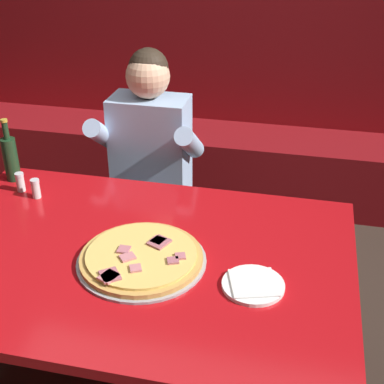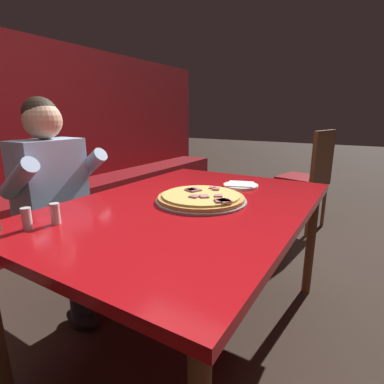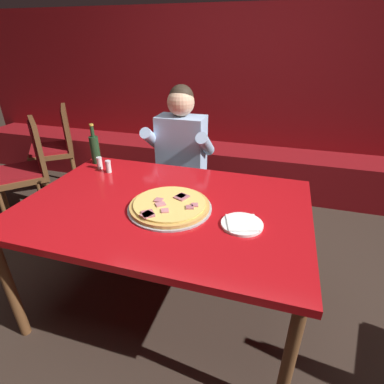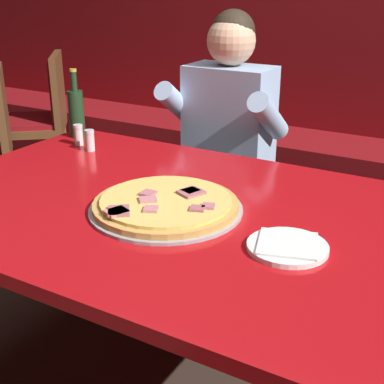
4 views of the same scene
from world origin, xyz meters
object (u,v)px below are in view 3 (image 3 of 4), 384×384
at_px(plate_white_paper, 242,224).
at_px(dining_chair_by_booth, 27,165).
at_px(main_dining_table, 165,213).
at_px(pizza, 170,206).
at_px(shaker_parmesan, 108,167).
at_px(shaker_red_pepper_flakes, 100,164).
at_px(diner_seated_blue_shirt, 178,160).
at_px(beer_bottle, 95,149).
at_px(dining_chair_near_right, 58,144).

bearing_deg(plate_white_paper, dining_chair_by_booth, 160.60).
xyz_separation_m(main_dining_table, pizza, (0.05, -0.04, 0.08)).
xyz_separation_m(main_dining_table, shaker_parmesan, (-0.53, 0.30, 0.10)).
xyz_separation_m(plate_white_paper, shaker_red_pepper_flakes, (-1.08, 0.43, 0.03)).
relative_size(main_dining_table, pizza, 3.46).
xyz_separation_m(pizza, shaker_red_pepper_flakes, (-0.67, 0.38, 0.02)).
bearing_deg(dining_chair_by_booth, diner_seated_blue_shirt, 5.63).
relative_size(main_dining_table, plate_white_paper, 7.59).
bearing_deg(plate_white_paper, beer_bottle, 155.60).
bearing_deg(shaker_parmesan, pizza, -30.79).
distance_m(beer_bottle, dining_chair_by_booth, 0.95).
distance_m(pizza, dining_chair_by_booth, 1.78).
xyz_separation_m(plate_white_paper, beer_bottle, (-1.16, 0.53, 0.10)).
bearing_deg(diner_seated_blue_shirt, plate_white_paper, -53.53).
xyz_separation_m(main_dining_table, beer_bottle, (-0.71, 0.43, 0.17)).
relative_size(main_dining_table, shaker_parmesan, 18.54).
bearing_deg(beer_bottle, diner_seated_blue_shirt, 31.96).
distance_m(plate_white_paper, shaker_parmesan, 1.06).
relative_size(pizza, shaker_parmesan, 5.35).
relative_size(pizza, beer_bottle, 1.58).
relative_size(pizza, plate_white_paper, 2.19).
height_order(shaker_red_pepper_flakes, dining_chair_near_right, dining_chair_near_right).
relative_size(main_dining_table, beer_bottle, 5.46).
distance_m(beer_bottle, shaker_parmesan, 0.23).
bearing_deg(shaker_red_pepper_flakes, shaker_parmesan, -22.89).
bearing_deg(pizza, shaker_parmesan, 149.21).
height_order(diner_seated_blue_shirt, dining_chair_by_booth, diner_seated_blue_shirt).
height_order(main_dining_table, diner_seated_blue_shirt, diner_seated_blue_shirt).
bearing_deg(beer_bottle, shaker_red_pepper_flakes, -46.89).
distance_m(main_dining_table, dining_chair_by_booth, 1.71).
bearing_deg(plate_white_paper, pizza, 172.93).
bearing_deg(main_dining_table, dining_chair_by_booth, 158.51).
relative_size(pizza, dining_chair_near_right, 0.49).
distance_m(diner_seated_blue_shirt, dining_chair_near_right, 1.61).
relative_size(pizza, dining_chair_by_booth, 0.49).
relative_size(plate_white_paper, shaker_parmesan, 2.44).
distance_m(beer_bottle, shaker_red_pepper_flakes, 0.15).
height_order(shaker_red_pepper_flakes, dining_chair_by_booth, dining_chair_by_booth).
height_order(shaker_parmesan, diner_seated_blue_shirt, diner_seated_blue_shirt).
distance_m(shaker_red_pepper_flakes, dining_chair_by_booth, 1.03).
bearing_deg(dining_chair_near_right, beer_bottle, -37.32).
bearing_deg(beer_bottle, plate_white_paper, -24.40).
bearing_deg(dining_chair_near_right, main_dining_table, -35.00).
xyz_separation_m(main_dining_table, plate_white_paper, (0.45, -0.09, 0.07)).
bearing_deg(beer_bottle, main_dining_table, -31.45).
bearing_deg(shaker_red_pepper_flakes, pizza, -29.76).
height_order(pizza, shaker_parmesan, shaker_parmesan).
bearing_deg(diner_seated_blue_shirt, shaker_parmesan, -127.00).
distance_m(shaker_red_pepper_flakes, shaker_parmesan, 0.10).
bearing_deg(dining_chair_by_booth, beer_bottle, -12.28).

